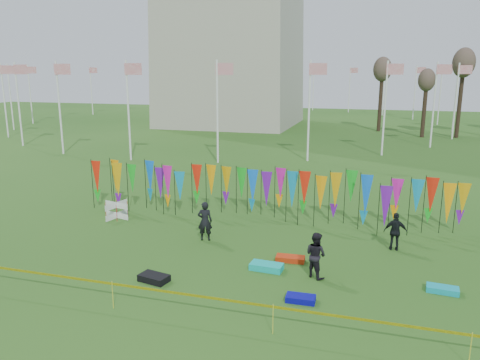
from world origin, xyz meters
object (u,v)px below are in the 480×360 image
(kite_bag_red, at_px, (290,259))
(kite_bag_turquoise, at_px, (266,267))
(box_kite, at_px, (117,210))
(person_right, at_px, (395,232))
(person_mid, at_px, (316,255))
(kite_bag_blue, at_px, (301,299))
(kite_bag_black, at_px, (154,278))
(person_left, at_px, (205,221))
(kite_bag_teal, at_px, (443,289))

(kite_bag_red, bearing_deg, kite_bag_turquoise, -123.87)
(box_kite, xyz_separation_m, kite_bag_red, (9.25, -2.87, -0.32))
(box_kite, height_order, person_right, person_right)
(person_mid, relative_size, kite_bag_red, 1.51)
(box_kite, relative_size, person_mid, 0.51)
(kite_bag_blue, distance_m, kite_bag_black, 5.13)
(person_left, distance_m, kite_bag_turquoise, 4.04)
(person_mid, height_order, kite_bag_red, person_mid)
(kite_bag_red, relative_size, kite_bag_black, 1.07)
(kite_bag_black, bearing_deg, person_left, 86.52)
(box_kite, distance_m, kite_bag_turquoise, 9.41)
(kite_bag_turquoise, relative_size, kite_bag_red, 1.09)
(person_right, relative_size, kite_bag_black, 1.54)
(kite_bag_black, bearing_deg, kite_bag_teal, 11.68)
(kite_bag_black, bearing_deg, person_right, 34.01)
(box_kite, height_order, kite_bag_blue, box_kite)
(person_right, distance_m, kite_bag_teal, 3.83)
(kite_bag_blue, bearing_deg, kite_bag_teal, 24.24)
(person_right, distance_m, kite_bag_blue, 6.24)
(kite_bag_black, relative_size, kite_bag_teal, 1.02)
(person_mid, relative_size, kite_bag_teal, 1.65)
(kite_bag_blue, height_order, kite_bag_teal, kite_bag_blue)
(person_right, distance_m, kite_bag_turquoise, 5.72)
(person_mid, xyz_separation_m, kite_bag_turquoise, (-1.79, 0.10, -0.71))
(person_left, bearing_deg, kite_bag_black, 71.70)
(box_kite, xyz_separation_m, kite_bag_black, (5.03, -5.96, -0.30))
(box_kite, height_order, kite_bag_black, box_kite)
(kite_bag_turquoise, distance_m, kite_bag_red, 1.24)
(person_right, bearing_deg, box_kite, -4.07)
(kite_bag_teal, bearing_deg, kite_bag_black, -168.32)
(box_kite, bearing_deg, kite_bag_red, -17.22)
(kite_bag_teal, bearing_deg, person_right, 112.53)
(person_left, bearing_deg, kite_bag_blue, 123.49)
(box_kite, distance_m, kite_bag_black, 7.80)
(box_kite, xyz_separation_m, kite_bag_teal, (14.55, -3.99, -0.33))
(person_right, xyz_separation_m, kite_bag_teal, (1.44, -3.48, -0.69))
(person_mid, height_order, kite_bag_blue, person_mid)
(person_left, relative_size, person_right, 1.09)
(kite_bag_teal, bearing_deg, person_mid, -179.93)
(box_kite, distance_m, kite_bag_red, 9.69)
(person_mid, relative_size, kite_bag_black, 1.62)
(person_right, height_order, kite_bag_blue, person_right)
(kite_bag_blue, bearing_deg, kite_bag_black, 179.90)
(kite_bag_blue, distance_m, kite_bag_teal, 4.82)
(kite_bag_teal, bearing_deg, person_left, 165.71)
(kite_bag_red, bearing_deg, person_right, 31.46)
(person_left, xyz_separation_m, kite_bag_teal, (9.26, -2.36, -0.76))
(person_left, relative_size, kite_bag_black, 1.68)
(kite_bag_red, height_order, kite_bag_teal, kite_bag_red)
(person_left, height_order, kite_bag_black, person_left)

